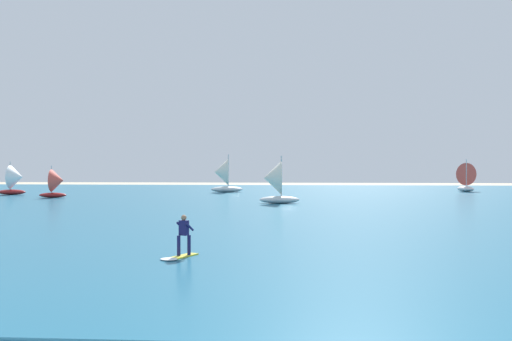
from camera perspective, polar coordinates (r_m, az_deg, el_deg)
ocean at (r=56.39m, az=3.44°, el=-3.21°), size 160.00×90.00×0.10m
kitesurfer at (r=22.23m, az=-7.77°, el=-7.35°), size 1.36×2.00×1.67m
sailboat_far_right at (r=74.09m, az=-3.51°, el=-0.46°), size 4.42×3.78×5.09m
sailboat_trailing at (r=82.63m, az=20.67°, el=-0.59°), size 3.47×3.96×4.46m
sailboat_far_left at (r=74.22m, az=-23.62°, el=-0.86°), size 3.54×3.02×4.10m
sailboat_center_horizon at (r=52.42m, az=1.85°, el=-1.16°), size 3.91×3.32×4.55m
sailboat_heeled_over at (r=65.81m, az=-19.93°, el=-1.22°), size 3.13×2.68×3.60m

